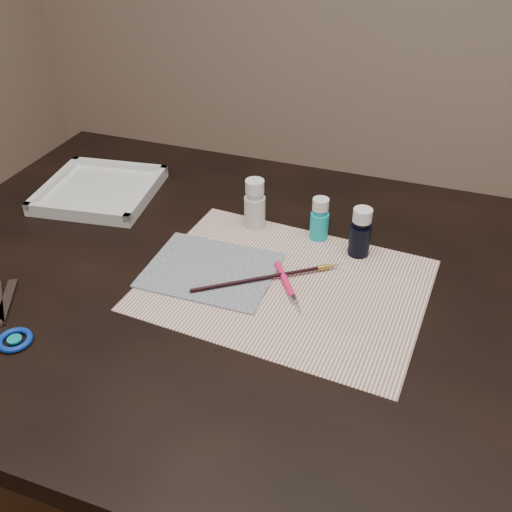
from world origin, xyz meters
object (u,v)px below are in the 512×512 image
(paper, at_px, (285,285))
(paint_bottle_white, at_px, (255,204))
(canvas, at_px, (211,270))
(palette_tray, at_px, (100,189))
(paint_bottle_cyan, at_px, (320,219))
(paint_bottle_navy, at_px, (360,232))

(paper, relative_size, paint_bottle_white, 4.60)
(canvas, distance_m, paint_bottle_white, 0.17)
(paint_bottle_white, bearing_deg, palette_tray, 179.19)
(paper, relative_size, palette_tray, 2.03)
(paper, height_order, canvas, canvas)
(paint_bottle_cyan, height_order, palette_tray, paint_bottle_cyan)
(palette_tray, bearing_deg, paint_bottle_navy, -3.28)
(paint_bottle_cyan, xyz_separation_m, palette_tray, (-0.48, 0.00, -0.03))
(paper, distance_m, canvas, 0.13)
(canvas, height_order, palette_tray, palette_tray)
(paint_bottle_cyan, bearing_deg, canvas, -131.82)
(canvas, relative_size, paint_bottle_cyan, 2.60)
(paper, relative_size, paint_bottle_navy, 4.88)
(paint_bottle_white, distance_m, palette_tray, 0.35)
(paint_bottle_white, relative_size, palette_tray, 0.44)
(paint_bottle_navy, height_order, palette_tray, paint_bottle_navy)
(paper, bearing_deg, paint_bottle_navy, 53.54)
(paint_bottle_navy, relative_size, palette_tray, 0.42)
(paper, height_order, paint_bottle_white, paint_bottle_white)
(paint_bottle_cyan, bearing_deg, paint_bottle_white, -179.95)
(canvas, relative_size, paint_bottle_navy, 2.33)
(paint_bottle_cyan, bearing_deg, palette_tray, 179.42)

